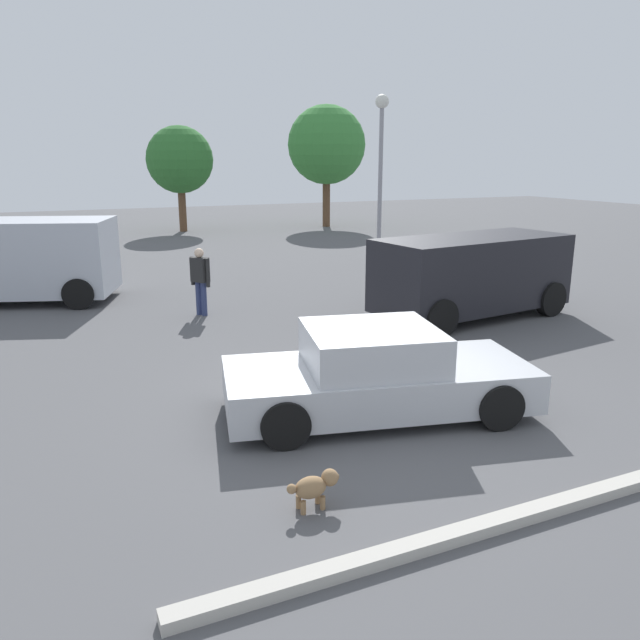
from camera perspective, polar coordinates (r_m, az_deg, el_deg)
The scene contains 10 objects.
ground_plane at distance 8.97m, azimuth 3.42°, elevation -8.53°, with size 80.00×80.00×0.00m, color #515154.
sedan_foreground at distance 8.76m, azimuth 5.24°, elevation -5.07°, with size 4.60×2.71×1.27m.
dog at distance 6.60m, azimuth -0.50°, elevation -15.16°, with size 0.59×0.23×0.40m.
van_white at distance 17.38m, azimuth -27.03°, elevation 5.16°, with size 5.45×3.58×2.08m.
suv_dark at distance 14.38m, azimuth 13.88°, elevation 4.21°, with size 4.79×2.50×1.85m.
pedestrian at distance 14.43m, azimuth -11.07°, elevation 4.04°, with size 0.42×0.50×1.57m.
parking_curb at distance 6.66m, azimuth 16.62°, elevation -17.47°, with size 6.73×0.20×0.12m, color #B7B2A8.
light_post_near at distance 20.85m, azimuth 5.68°, elevation 15.49°, with size 0.44×0.44×5.54m.
tree_back_left at distance 31.77m, azimuth -12.90°, elevation 14.28°, with size 3.25×3.25×5.13m.
tree_back_center at distance 33.33m, azimuth 0.60°, elevation 15.93°, with size 4.07×4.07×6.28m.
Camera 1 is at (-3.87, -7.28, 3.54)m, focal length 34.46 mm.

